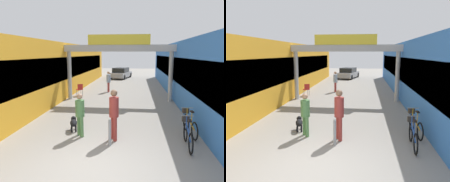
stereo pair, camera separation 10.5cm
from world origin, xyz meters
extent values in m
plane|color=gray|center=(0.00, 0.00, 0.00)|extent=(80.00, 80.00, 0.00)
cube|color=gold|center=(-5.10, 11.00, 1.90)|extent=(3.00, 26.00, 3.80)
cube|color=black|center=(-3.62, 11.00, 2.09)|extent=(0.04, 23.40, 1.52)
cube|color=blue|center=(5.10, 11.00, 1.90)|extent=(3.00, 26.00, 3.80)
cube|color=black|center=(3.62, 11.00, 2.09)|extent=(0.04, 23.40, 1.52)
cylinder|color=#B2B2B2|center=(-3.35, 8.90, 1.60)|extent=(0.28, 0.28, 3.21)
cylinder|color=#B2B2B2|center=(3.35, 8.90, 1.60)|extent=(0.28, 0.28, 3.21)
cube|color=#B2B2B2|center=(0.00, 8.90, 3.42)|extent=(7.40, 0.44, 0.43)
cube|color=yellow|center=(0.00, 8.70, 3.96)|extent=(3.96, 0.10, 0.64)
cylinder|color=#4C7F47|center=(-0.98, 2.41, 0.38)|extent=(0.20, 0.20, 0.76)
cylinder|color=#4C7F47|center=(-0.83, 2.23, 0.38)|extent=(0.20, 0.20, 0.76)
cylinder|color=#4C7F47|center=(-0.91, 2.32, 1.07)|extent=(0.48, 0.48, 0.63)
sphere|color=tan|center=(-0.91, 2.32, 1.52)|extent=(0.30, 0.30, 0.21)
cylinder|color=#99332D|center=(0.34, 2.20, 0.43)|extent=(0.19, 0.19, 0.86)
cylinder|color=#99332D|center=(0.45, 1.98, 0.43)|extent=(0.19, 0.19, 0.86)
cylinder|color=#99332D|center=(0.39, 2.09, 1.22)|extent=(0.46, 0.46, 0.71)
sphere|color=#8C664C|center=(0.39, 2.09, 1.72)|extent=(0.33, 0.33, 0.24)
cylinder|color=#99332D|center=(-1.09, 12.06, 0.39)|extent=(0.14, 0.14, 0.77)
cylinder|color=#99332D|center=(-1.09, 11.82, 0.39)|extent=(0.14, 0.14, 0.77)
cylinder|color=#8C9EB2|center=(-1.09, 11.94, 1.09)|extent=(0.34, 0.34, 0.64)
sphere|color=tan|center=(-1.09, 11.94, 1.55)|extent=(0.22, 0.22, 0.22)
ellipsoid|color=black|center=(-1.33, 2.84, 0.33)|extent=(0.44, 0.68, 0.25)
sphere|color=black|center=(-1.40, 3.11, 0.41)|extent=(0.26, 0.26, 0.21)
sphere|color=white|center=(-1.38, 3.02, 0.31)|extent=(0.19, 0.19, 0.15)
cylinder|color=black|center=(-1.46, 3.00, 0.10)|extent=(0.09, 0.09, 0.20)
cylinder|color=black|center=(-1.30, 3.05, 0.10)|extent=(0.09, 0.09, 0.20)
cylinder|color=black|center=(-1.35, 2.64, 0.10)|extent=(0.09, 0.09, 0.20)
cylinder|color=black|center=(-1.19, 2.68, 0.10)|extent=(0.09, 0.09, 0.20)
torus|color=black|center=(2.94, 2.25, 0.34)|extent=(0.09, 0.67, 0.67)
torus|color=black|center=(2.88, 1.23, 0.34)|extent=(0.09, 0.67, 0.67)
cube|color=#234C9E|center=(2.91, 1.74, 0.52)|extent=(0.09, 0.94, 0.34)
cylinder|color=#234C9E|center=(2.91, 1.62, 0.74)|extent=(0.03, 0.03, 0.42)
cube|color=black|center=(2.91, 1.62, 0.96)|extent=(0.11, 0.23, 0.05)
cylinder|color=#234C9E|center=(2.94, 2.19, 0.72)|extent=(0.03, 0.03, 0.46)
cylinder|color=gray|center=(2.94, 2.19, 0.96)|extent=(0.46, 0.05, 0.03)
cube|color=#332D28|center=(2.95, 2.39, 0.80)|extent=(0.25, 0.21, 0.20)
torus|color=black|center=(3.20, 3.40, 0.34)|extent=(0.11, 0.67, 0.67)
torus|color=black|center=(3.28, 2.38, 0.34)|extent=(0.11, 0.67, 0.67)
cube|color=gold|center=(3.24, 2.89, 0.52)|extent=(0.11, 0.94, 0.34)
cylinder|color=gold|center=(3.25, 2.77, 0.74)|extent=(0.03, 0.03, 0.42)
cube|color=black|center=(3.25, 2.77, 0.96)|extent=(0.12, 0.23, 0.05)
cylinder|color=gold|center=(3.20, 3.34, 0.72)|extent=(0.03, 0.03, 0.46)
cylinder|color=gray|center=(3.20, 3.34, 0.96)|extent=(0.46, 0.07, 0.03)
cube|color=#332D28|center=(3.19, 3.54, 0.80)|extent=(0.26, 0.22, 0.20)
cylinder|color=gray|center=(0.31, 1.56, 0.43)|extent=(0.10, 0.10, 0.85)
sphere|color=gray|center=(0.31, 1.56, 0.88)|extent=(0.10, 0.10, 0.10)
cylinder|color=gray|center=(-3.25, 10.13, 0.23)|extent=(0.04, 0.04, 0.45)
cylinder|color=gray|center=(-2.97, 10.33, 0.23)|extent=(0.04, 0.04, 0.45)
cylinder|color=gray|center=(-3.05, 9.86, 0.23)|extent=(0.04, 0.04, 0.45)
cylinder|color=gray|center=(-2.78, 10.06, 0.23)|extent=(0.04, 0.04, 0.45)
cube|color=#B2231E|center=(-3.01, 10.09, 0.47)|extent=(0.56, 0.56, 0.04)
cube|color=#B2231E|center=(-2.91, 9.95, 0.69)|extent=(0.35, 0.27, 0.40)
cube|color=#99999E|center=(-0.79, 21.97, 0.48)|extent=(2.60, 4.29, 0.60)
cube|color=#1E2328|center=(-0.82, 21.82, 1.06)|extent=(2.03, 2.50, 0.55)
cylinder|color=black|center=(-1.23, 23.56, 0.30)|extent=(0.33, 0.63, 0.60)
cylinder|color=black|center=(0.32, 23.21, 0.30)|extent=(0.33, 0.63, 0.60)
cylinder|color=black|center=(-1.89, 20.74, 0.30)|extent=(0.33, 0.63, 0.60)
cylinder|color=black|center=(-0.34, 20.38, 0.30)|extent=(0.33, 0.63, 0.60)
camera|label=1|loc=(1.18, -5.39, 3.10)|focal=35.00mm
camera|label=2|loc=(1.29, -5.38, 3.10)|focal=35.00mm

